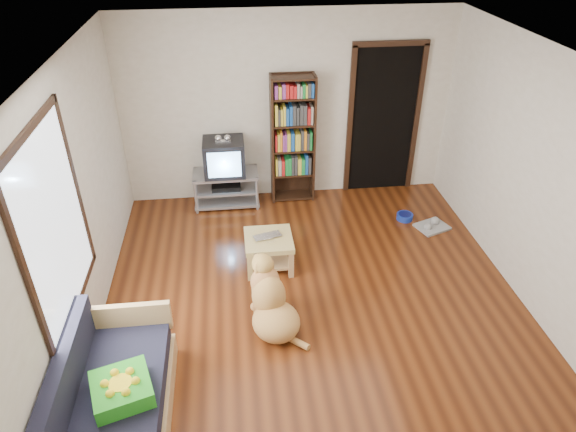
{
  "coord_description": "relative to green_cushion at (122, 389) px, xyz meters",
  "views": [
    {
      "loc": [
        -0.78,
        -4.14,
        3.75
      ],
      "look_at": [
        -0.24,
        0.39,
        0.9
      ],
      "focal_mm": 32.0,
      "sensor_mm": 36.0,
      "label": 1
    }
  ],
  "objects": [
    {
      "name": "ground",
      "position": [
        1.75,
        1.34,
        -0.49
      ],
      "size": [
        5.0,
        5.0,
        0.0
      ],
      "primitive_type": "plane",
      "color": "#5F2A10",
      "rests_on": "ground"
    },
    {
      "name": "ceiling",
      "position": [
        1.75,
        1.34,
        2.11
      ],
      "size": [
        5.0,
        5.0,
        0.0
      ],
      "primitive_type": "plane",
      "rotation": [
        3.14,
        0.0,
        0.0
      ],
      "color": "white",
      "rests_on": "ground"
    },
    {
      "name": "wall_back",
      "position": [
        1.75,
        3.84,
        0.81
      ],
      "size": [
        4.5,
        0.0,
        4.5
      ],
      "primitive_type": "plane",
      "rotation": [
        1.57,
        0.0,
        0.0
      ],
      "color": "beige",
      "rests_on": "ground"
    },
    {
      "name": "wall_left",
      "position": [
        -0.5,
        1.34,
        0.81
      ],
      "size": [
        0.0,
        5.0,
        5.0
      ],
      "primitive_type": "plane",
      "rotation": [
        1.57,
        0.0,
        1.57
      ],
      "color": "beige",
      "rests_on": "ground"
    },
    {
      "name": "wall_right",
      "position": [
        4.0,
        1.34,
        0.81
      ],
      "size": [
        0.0,
        5.0,
        5.0
      ],
      "primitive_type": "plane",
      "rotation": [
        1.57,
        0.0,
        -1.57
      ],
      "color": "beige",
      "rests_on": "ground"
    },
    {
      "name": "green_cushion",
      "position": [
        0.0,
        0.0,
        0.0
      ],
      "size": [
        0.55,
        0.55,
        0.15
      ],
      "primitive_type": "cube",
      "rotation": [
        0.0,
        0.0,
        0.3
      ],
      "color": "green",
      "rests_on": "sofa"
    },
    {
      "name": "laptop",
      "position": [
        1.32,
        2.05,
        -0.08
      ],
      "size": [
        0.37,
        0.29,
        0.03
      ],
      "primitive_type": "imported",
      "rotation": [
        0.0,
        0.0,
        0.27
      ],
      "color": "silver",
      "rests_on": "coffee_table"
    },
    {
      "name": "dog_bowl",
      "position": [
        3.24,
        2.89,
        -0.45
      ],
      "size": [
        0.22,
        0.22,
        0.08
      ],
      "primitive_type": "cylinder",
      "color": "#162F9A",
      "rests_on": "ground"
    },
    {
      "name": "grey_rag",
      "position": [
        3.54,
        2.64,
        -0.48
      ],
      "size": [
        0.49,
        0.44,
        0.03
      ],
      "primitive_type": "cube",
      "rotation": [
        0.0,
        0.0,
        0.36
      ],
      "color": "#959595",
      "rests_on": "ground"
    },
    {
      "name": "window",
      "position": [
        -0.48,
        0.84,
        1.01
      ],
      "size": [
        0.03,
        1.46,
        1.7
      ],
      "color": "white",
      "rests_on": "wall_left"
    },
    {
      "name": "doorway",
      "position": [
        3.1,
        3.82,
        0.63
      ],
      "size": [
        1.03,
        0.05,
        2.19
      ],
      "color": "black",
      "rests_on": "wall_back"
    },
    {
      "name": "tv_stand",
      "position": [
        0.85,
        3.59,
        -0.22
      ],
      "size": [
        0.9,
        0.45,
        0.5
      ],
      "color": "#99999E",
      "rests_on": "ground"
    },
    {
      "name": "crt_tv",
      "position": [
        0.85,
        3.61,
        0.25
      ],
      "size": [
        0.55,
        0.52,
        0.58
      ],
      "color": "black",
      "rests_on": "tv_stand"
    },
    {
      "name": "bookshelf",
      "position": [
        1.8,
        3.68,
        0.51
      ],
      "size": [
        0.6,
        0.3,
        1.8
      ],
      "color": "black",
      "rests_on": "ground"
    },
    {
      "name": "sofa",
      "position": [
        -0.12,
        -0.04,
        -0.23
      ],
      "size": [
        0.8,
        1.8,
        0.8
      ],
      "color": "tan",
      "rests_on": "ground"
    },
    {
      "name": "coffee_table",
      "position": [
        1.32,
        2.08,
        -0.21
      ],
      "size": [
        0.55,
        0.55,
        0.4
      ],
      "color": "tan",
      "rests_on": "ground"
    },
    {
      "name": "dog",
      "position": [
        1.26,
        1.09,
        -0.21
      ],
      "size": [
        0.61,
        0.85,
        0.76
      ],
      "color": "#CF844F",
      "rests_on": "ground"
    }
  ]
}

